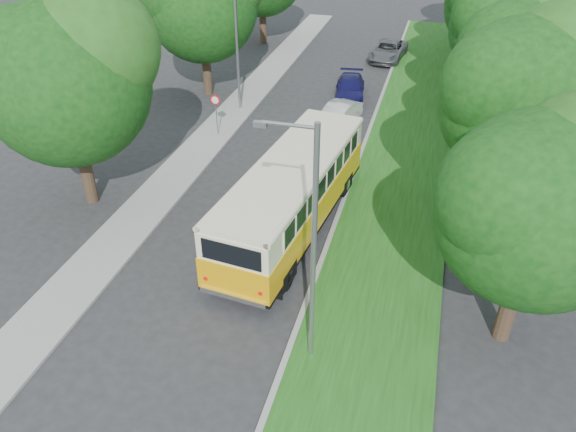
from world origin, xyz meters
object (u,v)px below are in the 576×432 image
(lamppost_far, at_px, (235,42))
(car_blue, at_px, (350,88))
(car_silver, at_px, (305,165))
(vintage_bus, at_px, (292,197))
(lamppost_near, at_px, (311,244))
(car_grey, at_px, (388,51))
(car_white, at_px, (337,116))

(lamppost_far, xyz_separation_m, car_blue, (6.29, 3.74, -3.48))
(lamppost_far, distance_m, car_silver, 10.00)
(vintage_bus, bearing_deg, lamppost_far, 125.92)
(lamppost_near, height_order, car_silver, lamppost_near)
(vintage_bus, xyz_separation_m, car_grey, (1.10, 24.14, -0.95))
(car_white, bearing_deg, car_grey, 100.98)
(car_white, xyz_separation_m, car_blue, (-0.08, 4.65, -0.02))
(lamppost_near, relative_size, car_blue, 1.81)
(car_silver, bearing_deg, lamppost_far, 144.42)
(car_silver, relative_size, car_blue, 0.85)
(car_white, height_order, car_grey, car_grey)
(lamppost_far, height_order, car_grey, lamppost_far)
(lamppost_far, xyz_separation_m, vintage_bus, (6.60, -11.82, -2.49))
(lamppost_far, height_order, vintage_bus, lamppost_far)
(car_silver, relative_size, car_grey, 0.77)
(car_white, xyz_separation_m, car_grey, (1.33, 13.23, 0.02))
(lamppost_near, height_order, lamppost_far, lamppost_near)
(car_silver, bearing_deg, vintage_bus, -68.46)
(lamppost_near, distance_m, car_silver, 12.26)
(car_silver, xyz_separation_m, car_white, (0.34, 6.27, 0.02))
(car_grey, bearing_deg, vintage_bus, -86.42)
(car_silver, height_order, car_blue, same)
(vintage_bus, xyz_separation_m, car_blue, (-0.31, 15.56, -0.99))
(vintage_bus, bearing_deg, car_silver, 103.84)
(vintage_bus, distance_m, car_white, 10.96)
(lamppost_near, height_order, car_grey, lamppost_near)
(lamppost_near, xyz_separation_m, car_white, (-2.54, 17.59, -3.71))
(car_white, bearing_deg, car_silver, -76.38)
(car_white, relative_size, car_grey, 0.82)
(car_silver, height_order, car_white, car_white)
(car_grey, bearing_deg, lamppost_near, -81.58)
(car_silver, distance_m, car_grey, 19.58)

